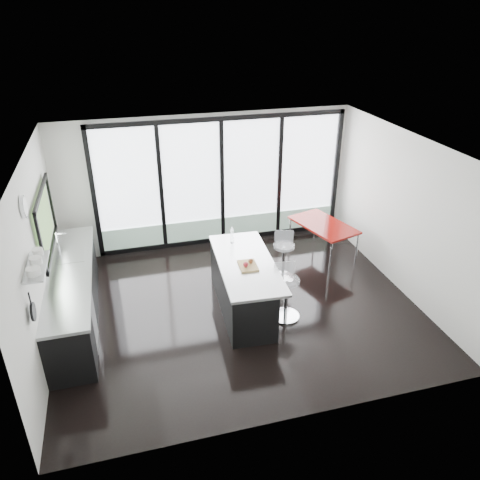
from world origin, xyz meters
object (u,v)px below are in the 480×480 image
object	(u,v)px
bar_stool_far	(283,262)
island	(242,285)
bar_stool_near	(286,298)
red_table	(322,240)

from	to	relation	value
bar_stool_far	island	bearing A→B (deg)	-127.69
bar_stool_near	bar_stool_far	xyz separation A→B (m)	(0.37, 1.16, -0.01)
bar_stool_far	bar_stool_near	bearing A→B (deg)	-90.26
island	red_table	distance (m)	2.45
bar_stool_near	island	bearing A→B (deg)	146.09
island	bar_stool_far	distance (m)	1.22
bar_stool_near	red_table	distance (m)	2.28
island	bar_stool_far	world-z (taller)	island
island	bar_stool_far	bearing A→B (deg)	34.85
red_table	island	bearing A→B (deg)	-147.67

